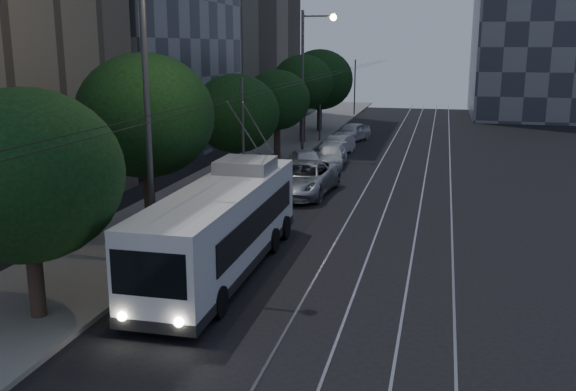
{
  "coord_description": "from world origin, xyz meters",
  "views": [
    {
      "loc": [
        4.1,
        -19.6,
        7.52
      ],
      "look_at": [
        -1.14,
        2.07,
        2.27
      ],
      "focal_mm": 40.0,
      "sensor_mm": 36.0,
      "label": 1
    }
  ],
  "objects_px": {
    "car_white_a": "(306,162)",
    "car_white_c": "(337,145)",
    "pickup_silver": "(303,178)",
    "streetlamp_near": "(158,70)",
    "trolleybus": "(223,226)",
    "streetlamp_far": "(308,69)",
    "car_white_d": "(352,132)",
    "car_white_b": "(331,156)"
  },
  "relations": [
    {
      "from": "streetlamp_near",
      "to": "trolleybus",
      "type": "bearing_deg",
      "value": 7.82
    },
    {
      "from": "car_white_d",
      "to": "car_white_c",
      "type": "bearing_deg",
      "value": -73.31
    },
    {
      "from": "car_white_b",
      "to": "streetlamp_near",
      "type": "relative_size",
      "value": 0.4
    },
    {
      "from": "trolleybus",
      "to": "car_white_d",
      "type": "relative_size",
      "value": 2.7
    },
    {
      "from": "car_white_b",
      "to": "trolleybus",
      "type": "bearing_deg",
      "value": -93.56
    },
    {
      "from": "car_white_b",
      "to": "streetlamp_far",
      "type": "distance_m",
      "value": 6.59
    },
    {
      "from": "trolleybus",
      "to": "pickup_silver",
      "type": "relative_size",
      "value": 1.92
    },
    {
      "from": "car_white_d",
      "to": "pickup_silver",
      "type": "bearing_deg",
      "value": -72.03
    },
    {
      "from": "trolleybus",
      "to": "car_white_b",
      "type": "distance_m",
      "value": 20.16
    },
    {
      "from": "trolleybus",
      "to": "streetlamp_near",
      "type": "xyz_separation_m",
      "value": [
        -2.01,
        -0.28,
        5.15
      ]
    },
    {
      "from": "car_white_b",
      "to": "streetlamp_far",
      "type": "height_order",
      "value": "streetlamp_far"
    },
    {
      "from": "car_white_d",
      "to": "trolleybus",
      "type": "bearing_deg",
      "value": -72.63
    },
    {
      "from": "trolleybus",
      "to": "car_white_a",
      "type": "distance_m",
      "value": 17.01
    },
    {
      "from": "pickup_silver",
      "to": "car_white_a",
      "type": "xyz_separation_m",
      "value": [
        -0.93,
        5.13,
        -0.09
      ]
    },
    {
      "from": "car_white_a",
      "to": "car_white_d",
      "type": "relative_size",
      "value": 1.03
    },
    {
      "from": "trolleybus",
      "to": "streetlamp_far",
      "type": "xyz_separation_m",
      "value": [
        -1.99,
        23.47,
        4.32
      ]
    },
    {
      "from": "car_white_a",
      "to": "car_white_c",
      "type": "relative_size",
      "value": 1.11
    },
    {
      "from": "pickup_silver",
      "to": "streetlamp_near",
      "type": "relative_size",
      "value": 0.53
    },
    {
      "from": "car_white_b",
      "to": "car_white_c",
      "type": "distance_m",
      "value": 4.3
    },
    {
      "from": "car_white_b",
      "to": "streetlamp_far",
      "type": "bearing_deg",
      "value": 120.33
    },
    {
      "from": "pickup_silver",
      "to": "car_white_d",
      "type": "bearing_deg",
      "value": 94.94
    },
    {
      "from": "pickup_silver",
      "to": "streetlamp_far",
      "type": "relative_size",
      "value": 0.62
    },
    {
      "from": "trolleybus",
      "to": "car_white_a",
      "type": "bearing_deg",
      "value": 91.99
    },
    {
      "from": "pickup_silver",
      "to": "car_white_c",
      "type": "height_order",
      "value": "pickup_silver"
    },
    {
      "from": "pickup_silver",
      "to": "car_white_b",
      "type": "height_order",
      "value": "pickup_silver"
    },
    {
      "from": "car_white_a",
      "to": "streetlamp_far",
      "type": "relative_size",
      "value": 0.45
    },
    {
      "from": "car_white_d",
      "to": "streetlamp_far",
      "type": "relative_size",
      "value": 0.44
    },
    {
      "from": "car_white_a",
      "to": "car_white_c",
      "type": "distance_m",
      "value": 7.48
    },
    {
      "from": "car_white_c",
      "to": "car_white_b",
      "type": "bearing_deg",
      "value": -75.77
    },
    {
      "from": "car_white_b",
      "to": "streetlamp_near",
      "type": "bearing_deg",
      "value": -99.16
    },
    {
      "from": "trolleybus",
      "to": "car_white_b",
      "type": "height_order",
      "value": "trolleybus"
    },
    {
      "from": "trolleybus",
      "to": "streetlamp_far",
      "type": "relative_size",
      "value": 1.18
    },
    {
      "from": "car_white_c",
      "to": "streetlamp_far",
      "type": "distance_m",
      "value": 5.67
    },
    {
      "from": "streetlamp_near",
      "to": "car_white_b",
      "type": "bearing_deg",
      "value": 83.83
    },
    {
      "from": "car_white_c",
      "to": "car_white_d",
      "type": "relative_size",
      "value": 0.92
    },
    {
      "from": "streetlamp_far",
      "to": "car_white_c",
      "type": "bearing_deg",
      "value": 26.59
    },
    {
      "from": "streetlamp_far",
      "to": "car_white_b",
      "type": "bearing_deg",
      "value": -56.67
    },
    {
      "from": "streetlamp_near",
      "to": "streetlamp_far",
      "type": "bearing_deg",
      "value": 89.97
    },
    {
      "from": "car_white_a",
      "to": "car_white_d",
      "type": "height_order",
      "value": "car_white_a"
    },
    {
      "from": "car_white_d",
      "to": "streetlamp_near",
      "type": "relative_size",
      "value": 0.38
    },
    {
      "from": "pickup_silver",
      "to": "streetlamp_far",
      "type": "xyz_separation_m",
      "value": [
        -2.19,
        11.63,
        5.07
      ]
    },
    {
      "from": "car_white_c",
      "to": "trolleybus",
      "type": "bearing_deg",
      "value": -79.33
    }
  ]
}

